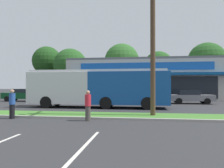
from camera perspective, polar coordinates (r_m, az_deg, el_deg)
name	(u,v)px	position (r m, az deg, el deg)	size (l,w,h in m)	color
grass_median	(101,115)	(13.22, -2.96, -8.43)	(56.00, 2.20, 0.12)	#427A2D
curb_lip	(97,118)	(12.03, -4.08, -9.22)	(56.00, 0.24, 0.12)	#99968C
parking_stripe_2	(81,150)	(6.54, -8.36, -17.19)	(0.12, 4.80, 0.01)	silver
storefront_building	(144,79)	(34.92, 8.70, 1.22)	(22.35, 13.44, 5.86)	#BCB7AD
tree_far_left	(47,61)	(49.69, -17.19, 5.99)	(6.43, 6.43, 10.72)	#473323
tree_left	(70,65)	(44.03, -11.24, 4.98)	(6.80, 6.80, 9.50)	#473323
tree_mid_left	(122,61)	(46.37, 2.65, 6.25)	(7.54, 7.54, 11.12)	#473323
tree_mid	(158,66)	(44.87, 12.46, 4.81)	(6.04, 6.04, 9.07)	#473323
tree_mid_right	(207,61)	(44.95, 24.27, 5.58)	(7.28, 7.28, 10.27)	#473323
utility_pole	(151,17)	(13.57, 10.43, 17.43)	(3.14, 2.38, 11.41)	#4C3826
city_bus	(98,87)	(18.35, -3.84, -0.87)	(12.10, 2.75, 3.25)	#144793
car_0	(22,95)	(28.21, -23.17, -2.70)	(4.47, 1.89, 1.52)	#0C3F1E
car_1	(142,96)	(23.72, 8.06, -3.12)	(4.24, 2.02, 1.56)	#B7B7BC
car_3	(191,97)	(23.78, 20.51, -3.26)	(4.45, 1.88, 1.40)	slate
pedestrian_near_bench	(88,106)	(11.45, -6.54, -5.81)	(0.33, 0.33, 1.64)	#47423D
pedestrian_by_pole	(12,104)	(13.42, -25.41, -4.89)	(0.34, 0.34, 1.68)	black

